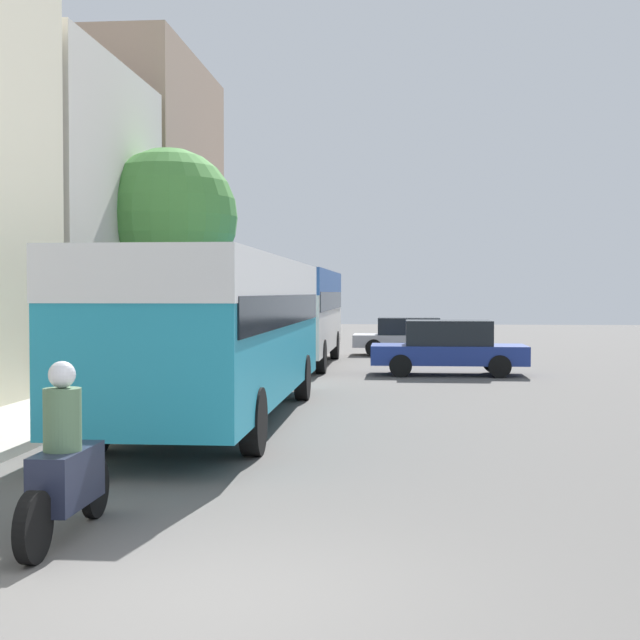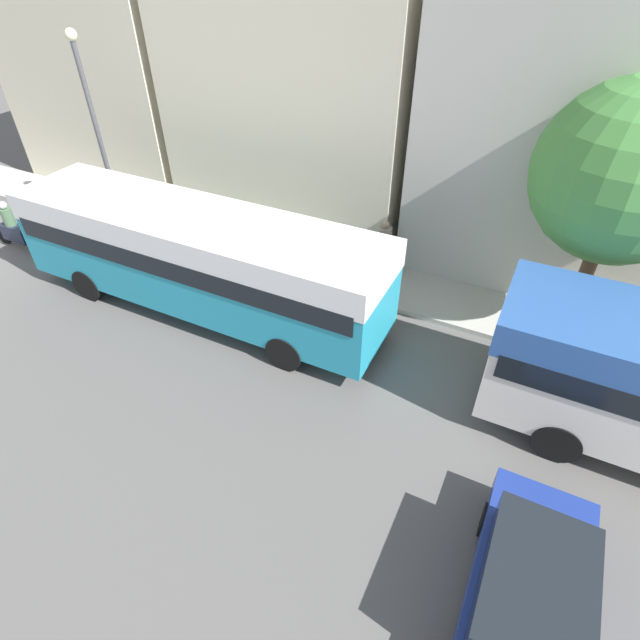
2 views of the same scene
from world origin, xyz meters
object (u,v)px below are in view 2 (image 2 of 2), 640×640
object	(u,v)px
motorcycle_behind_lead	(15,230)
pedestrian_near_curb	(384,245)
bus_lead	(197,250)
car_crossing	(529,602)

from	to	relation	value
motorcycle_behind_lead	pedestrian_near_curb	size ratio (longest dim) A/B	1.36
bus_lead	motorcycle_behind_lead	world-z (taller)	bus_lead
bus_lead	car_crossing	size ratio (longest dim) A/B	2.47
car_crossing	motorcycle_behind_lead	bearing A→B (deg)	-14.78
bus_lead	car_crossing	bearing A→B (deg)	63.96
motorcycle_behind_lead	car_crossing	distance (m)	18.20
motorcycle_behind_lead	car_crossing	size ratio (longest dim) A/B	0.51
pedestrian_near_curb	car_crossing	bearing A→B (deg)	32.91
car_crossing	pedestrian_near_curb	distance (m)	10.56
bus_lead	car_crossing	world-z (taller)	bus_lead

